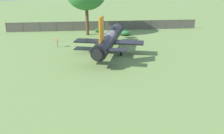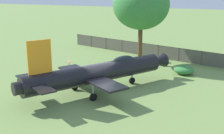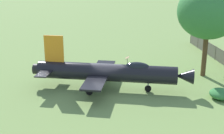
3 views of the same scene
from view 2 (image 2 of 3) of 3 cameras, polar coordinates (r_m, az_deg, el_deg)
ground_plane at (r=25.32m, az=-2.92°, el=-4.79°), size 200.00×200.00×0.00m
display_jet at (r=24.99m, az=-2.24°, el=-0.94°), size 13.30×10.13×4.94m
shade_tree at (r=33.65m, az=5.56°, el=11.68°), size 6.01×6.26×9.38m
perimeter_fence at (r=36.18m, az=12.58°, el=2.42°), size 9.69×32.21×1.65m
shrub_near_fence at (r=35.36m, az=9.52°, el=1.39°), size 1.01×1.06×0.67m
shrub_by_tree at (r=31.13m, az=13.58°, el=-0.53°), size 1.92×2.05×0.87m
info_plaque at (r=31.61m, az=-8.19°, el=0.76°), size 0.62×0.71×1.14m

